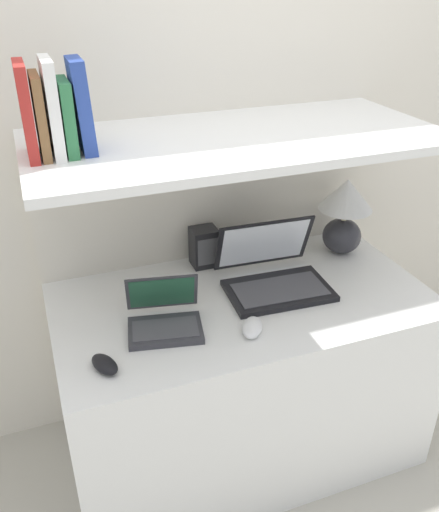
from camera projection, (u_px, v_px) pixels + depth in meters
wall_back at (203, 130)px, 1.99m from camera, size 6.00×0.05×2.40m
desk at (242, 377)px, 2.06m from camera, size 1.31×0.69×0.71m
back_riser at (209, 271)px, 2.23m from camera, size 1.31×0.04×1.24m
shelf at (238, 139)px, 1.69m from camera, size 1.31×0.62×0.03m
table_lamp at (345, 211)px, 2.11m from camera, size 0.21×0.21×0.31m
laptop_large at (274, 275)px, 1.94m from camera, size 0.38×0.33×0.23m
laptop_small at (164, 318)px, 1.72m from camera, size 0.27×0.25×0.16m
computer_mouse at (252, 327)px, 1.71m from camera, size 0.11×0.13×0.04m
second_mouse at (105, 364)px, 1.55m from camera, size 0.09×0.12×0.04m
router_box at (204, 247)px, 2.06m from camera, size 0.10×0.09×0.15m
book_red at (26, 111)px, 1.43m from camera, size 0.03×0.17×0.25m
book_brown at (40, 116)px, 1.45m from camera, size 0.02×0.16×0.22m
book_white at (52, 108)px, 1.45m from camera, size 0.03×0.17×0.26m
book_green at (67, 117)px, 1.48m from camera, size 0.03×0.15×0.20m
book_blue at (81, 106)px, 1.48m from camera, size 0.05×0.14×0.25m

